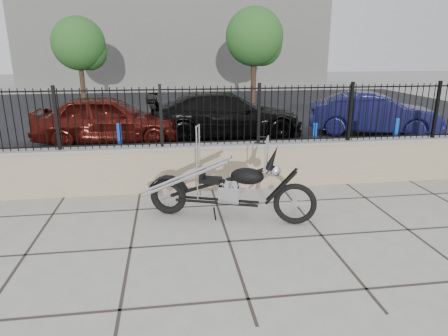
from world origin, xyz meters
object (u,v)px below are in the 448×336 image
chopper_motorcycle (226,173)px  car_black (226,115)px  car_blue (374,114)px  car_red (108,119)px

chopper_motorcycle → car_black: chopper_motorcycle is taller
chopper_motorcycle → car_black: 6.79m
chopper_motorcycle → car_blue: (6.11, 6.47, -0.13)m
car_black → car_blue: bearing=-93.1°
chopper_motorcycle → car_red: 6.90m
car_red → car_blue: 8.91m
car_black → car_blue: (5.14, -0.25, -0.03)m
chopper_motorcycle → car_blue: bearing=66.2°
car_black → car_blue: size_ratio=1.19×
car_red → car_black: (3.76, 0.41, -0.01)m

